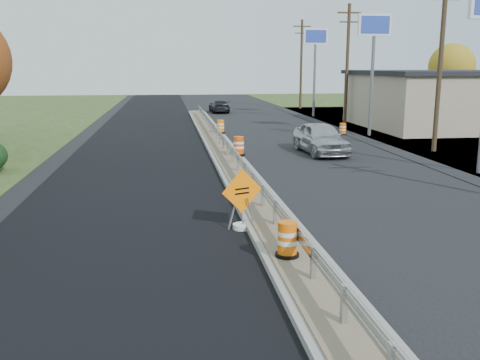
{
  "coord_description": "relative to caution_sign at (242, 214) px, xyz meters",
  "views": [
    {
      "loc": [
        -2.95,
        -18.28,
        4.62
      ],
      "look_at": [
        -0.73,
        -2.01,
        1.1
      ],
      "focal_mm": 40.0,
      "sensor_mm": 36.0,
      "label": 1
    }
  ],
  "objects": [
    {
      "name": "utility_pole_nmid",
      "position": [
        12.4,
        27.65,
        4.48
      ],
      "size": [
        1.9,
        0.26,
        9.4
      ],
      "color": "#473523",
      "rests_on": "ground"
    },
    {
      "name": "pylon_sign_mid",
      "position": [
        11.4,
        19.65,
        6.02
      ],
      "size": [
        2.2,
        0.3,
        7.9
      ],
      "color": "slate",
      "rests_on": "ground"
    },
    {
      "name": "barrel_shoulder_mid",
      "position": [
        9.83,
        20.49,
        -0.08
      ],
      "size": [
        0.54,
        0.54,
        0.79
      ],
      "color": "black",
      "rests_on": "ground"
    },
    {
      "name": "milled_overlay",
      "position": [
        -3.5,
        13.65,
        -0.45
      ],
      "size": [
        7.2,
        120.0,
        0.01
      ],
      "primitive_type": "cube",
      "color": "black",
      "rests_on": "ground"
    },
    {
      "name": "caution_sign",
      "position": [
        0.0,
        0.0,
        0.0
      ],
      "size": [
        1.2,
        0.54,
        1.78
      ],
      "rotation": [
        0.0,
        0.0,
        0.4
      ],
      "color": "white",
      "rests_on": "ground"
    },
    {
      "name": "guardrail",
      "position": [
        0.9,
        12.65,
        0.27
      ],
      "size": [
        0.1,
        46.15,
        0.72
      ],
      "color": "silver",
      "rests_on": "median"
    },
    {
      "name": "barrel_median_mid",
      "position": [
        1.45,
        11.53,
        0.23
      ],
      "size": [
        0.64,
        0.64,
        0.94
      ],
      "color": "black",
      "rests_on": "median"
    },
    {
      "name": "pylon_sign_north",
      "position": [
        11.4,
        33.65,
        6.02
      ],
      "size": [
        2.2,
        0.3,
        7.9
      ],
      "color": "slate",
      "rests_on": "ground"
    },
    {
      "name": "utility_pole_smid",
      "position": [
        12.4,
        12.65,
        4.48
      ],
      "size": [
        1.9,
        0.26,
        9.4
      ],
      "color": "#473523",
      "rests_on": "ground"
    },
    {
      "name": "car_silver",
      "position": [
        6.06,
        12.9,
        0.38
      ],
      "size": [
        2.27,
        5.02,
        1.67
      ],
      "primitive_type": "imported",
      "rotation": [
        0.0,
        0.0,
        0.06
      ],
      "color": "#B7B8BC",
      "rests_on": "ground"
    },
    {
      "name": "utility_pole_north",
      "position": [
        12.4,
        42.65,
        4.48
      ],
      "size": [
        1.9,
        0.26,
        9.4
      ],
      "color": "#473523",
      "rests_on": "ground"
    },
    {
      "name": "median",
      "position": [
        0.9,
        11.65,
        -0.34
      ],
      "size": [
        1.6,
        55.0,
        0.23
      ],
      "color": "gray",
      "rests_on": "ground"
    },
    {
      "name": "barrel_median_near",
      "position": [
        0.65,
        -2.97,
        0.18
      ],
      "size": [
        0.57,
        0.57,
        0.83
      ],
      "color": "black",
      "rests_on": "median"
    },
    {
      "name": "barrel_median_far",
      "position": [
        1.45,
        20.65,
        0.19
      ],
      "size": [
        0.59,
        0.59,
        0.86
      ],
      "color": "black",
      "rests_on": "median"
    },
    {
      "name": "tree_far_yellow",
      "position": [
        26.9,
        37.65,
        4.08
      ],
      "size": [
        4.62,
        4.62,
        6.86
      ],
      "color": "#473523",
      "rests_on": "ground"
    },
    {
      "name": "ground",
      "position": [
        0.9,
        3.65,
        -0.45
      ],
      "size": [
        140.0,
        140.0,
        0.0
      ],
      "primitive_type": "plane",
      "color": "black",
      "rests_on": "ground"
    },
    {
      "name": "car_dark_far",
      "position": [
        3.18,
        39.24,
        0.18
      ],
      "size": [
        1.9,
        4.41,
        1.27
      ],
      "primitive_type": "imported",
      "rotation": [
        0.0,
        0.0,
        3.17
      ],
      "color": "black",
      "rests_on": "ground"
    }
  ]
}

